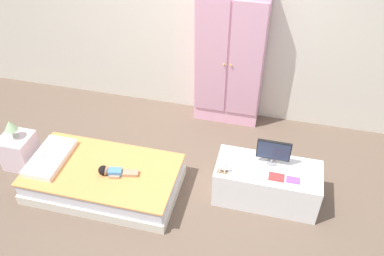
{
  "coord_description": "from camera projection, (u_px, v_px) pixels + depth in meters",
  "views": [
    {
      "loc": [
        0.81,
        -2.57,
        3.15
      ],
      "look_at": [
        0.07,
        0.43,
        0.58
      ],
      "focal_mm": 37.69,
      "sensor_mm": 36.0,
      "label": 1
    }
  ],
  "objects": [
    {
      "name": "doll",
      "position": [
        111.0,
        171.0,
        3.92
      ],
      "size": [
        0.39,
        0.15,
        0.1
      ],
      "color": "#4C84C6",
      "rests_on": "bed"
    },
    {
      "name": "rocking_horse_toy",
      "position": [
        224.0,
        168.0,
        3.74
      ],
      "size": [
        0.1,
        0.04,
        0.12
      ],
      "color": "#8E6642",
      "rests_on": "tv_stand"
    },
    {
      "name": "tv_monitor",
      "position": [
        274.0,
        151.0,
        3.77
      ],
      "size": [
        0.32,
        0.1,
        0.27
      ],
      "color": "#99999E",
      "rests_on": "tv_stand"
    },
    {
      "name": "table_lamp",
      "position": [
        10.0,
        126.0,
        4.11
      ],
      "size": [
        0.13,
        0.13,
        0.21
      ],
      "color": "#B7B2AD",
      "rests_on": "nightstand"
    },
    {
      "name": "back_wall",
      "position": [
        211.0,
        8.0,
        4.39
      ],
      "size": [
        6.4,
        0.05,
        2.7
      ],
      "primitive_type": "cube",
      "color": "silver",
      "rests_on": "ground_plane"
    },
    {
      "name": "wardrobe",
      "position": [
        230.0,
        59.0,
        4.54
      ],
      "size": [
        0.77,
        0.27,
        1.69
      ],
      "color": "#EFADCC",
      "rests_on": "ground_plane"
    },
    {
      "name": "pillow",
      "position": [
        50.0,
        157.0,
        4.08
      ],
      "size": [
        0.32,
        0.59,
        0.06
      ],
      "primitive_type": "cube",
      "color": "white",
      "rests_on": "bed"
    },
    {
      "name": "nightstand",
      "position": [
        20.0,
        151.0,
        4.33
      ],
      "size": [
        0.32,
        0.32,
        0.38
      ],
      "primitive_type": "cube",
      "color": "silver",
      "rests_on": "ground_plane"
    },
    {
      "name": "ground_plane",
      "position": [
        175.0,
        198.0,
        4.09
      ],
      "size": [
        10.0,
        10.0,
        0.02
      ],
      "primitive_type": "cube",
      "color": "brown"
    },
    {
      "name": "bed",
      "position": [
        104.0,
        179.0,
        4.09
      ],
      "size": [
        1.52,
        0.82,
        0.28
      ],
      "color": "silver",
      "rests_on": "ground_plane"
    },
    {
      "name": "book_red",
      "position": [
        276.0,
        177.0,
        3.72
      ],
      "size": [
        0.14,
        0.1,
        0.01
      ],
      "primitive_type": "cube",
      "color": "#CC3838",
      "rests_on": "tv_stand"
    },
    {
      "name": "book_purple",
      "position": [
        293.0,
        180.0,
        3.69
      ],
      "size": [
        0.12,
        0.08,
        0.01
      ],
      "primitive_type": "cube",
      "color": "#8E51B2",
      "rests_on": "tv_stand"
    },
    {
      "name": "tv_stand",
      "position": [
        266.0,
        183.0,
        3.94
      ],
      "size": [
        1.0,
        0.46,
        0.41
      ],
      "primitive_type": "cube",
      "color": "white",
      "rests_on": "ground_plane"
    }
  ]
}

